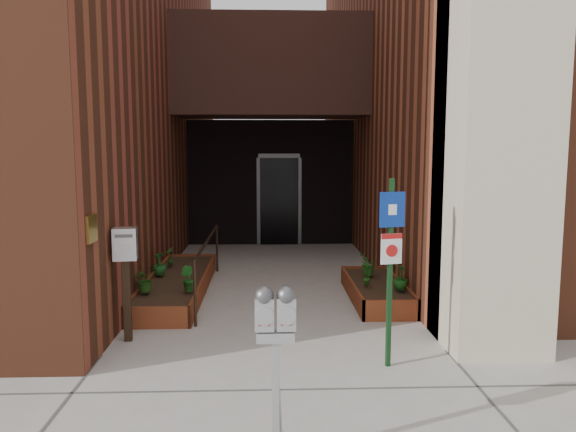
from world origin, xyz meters
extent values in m
plane|color=#9E9991|center=(0.00, 0.00, 0.00)|extent=(80.00, 80.00, 0.00)
cube|color=brown|center=(6.00, 7.15, 5.00)|extent=(8.00, 13.70, 10.00)
cube|color=beige|center=(2.55, 0.20, 2.20)|extent=(1.10, 1.20, 4.40)
cube|color=black|center=(0.00, 6.00, 4.00)|extent=(4.20, 2.00, 2.00)
cube|color=black|center=(0.00, 7.40, 1.50)|extent=(4.00, 0.30, 3.00)
cube|color=black|center=(0.20, 7.22, 1.05)|extent=(0.90, 0.06, 2.10)
cube|color=#B79338|center=(-1.99, -0.20, 1.50)|extent=(0.04, 0.30, 0.30)
cube|color=brown|center=(-1.55, 0.92, 0.15)|extent=(0.90, 0.04, 0.30)
cube|color=brown|center=(-1.55, 4.48, 0.15)|extent=(0.90, 0.04, 0.30)
cube|color=brown|center=(-1.98, 2.70, 0.15)|extent=(0.04, 3.60, 0.30)
cube|color=brown|center=(-1.12, 2.70, 0.15)|extent=(0.04, 3.60, 0.30)
cube|color=black|center=(-1.55, 2.70, 0.13)|extent=(0.82, 3.52, 0.26)
cube|color=brown|center=(1.60, 1.12, 0.15)|extent=(0.80, 0.04, 0.30)
cube|color=brown|center=(1.60, 3.28, 0.15)|extent=(0.80, 0.04, 0.30)
cube|color=brown|center=(1.22, 2.20, 0.15)|extent=(0.04, 2.20, 0.30)
cube|color=brown|center=(1.98, 2.20, 0.15)|extent=(0.04, 2.20, 0.30)
cube|color=black|center=(1.60, 2.20, 0.13)|extent=(0.72, 2.12, 0.26)
cylinder|color=black|center=(-1.05, 1.00, 0.45)|extent=(0.04, 0.04, 0.90)
cylinder|color=black|center=(-1.05, 4.30, 0.45)|extent=(0.04, 0.04, 0.90)
cylinder|color=black|center=(-1.05, 2.65, 0.88)|extent=(0.04, 3.30, 0.04)
cube|color=#AAAAAC|center=(-0.04, -2.25, 0.47)|extent=(0.06, 0.06, 0.95)
cube|color=#AAAAAC|center=(-0.04, -2.25, 0.99)|extent=(0.29, 0.12, 0.08)
cube|color=#AAAAAC|center=(-0.12, -2.25, 1.16)|extent=(0.14, 0.10, 0.25)
sphere|color=#59595B|center=(-0.12, -2.25, 1.30)|extent=(0.14, 0.14, 0.14)
cube|color=white|center=(-0.12, -2.30, 1.17)|extent=(0.09, 0.01, 0.05)
cube|color=#B21414|center=(-0.12, -2.30, 1.10)|extent=(0.09, 0.01, 0.03)
cube|color=#AAAAAC|center=(0.04, -2.25, 1.16)|extent=(0.14, 0.10, 0.25)
sphere|color=#59595B|center=(0.04, -2.25, 1.30)|extent=(0.14, 0.14, 0.14)
cube|color=white|center=(0.05, -2.30, 1.17)|extent=(0.09, 0.01, 0.05)
cube|color=#B21414|center=(0.05, -2.30, 1.10)|extent=(0.09, 0.01, 0.03)
cube|color=#133617|center=(1.22, -0.43, 1.02)|extent=(0.05, 0.05, 2.05)
cube|color=navy|center=(1.22, -0.46, 1.72)|extent=(0.28, 0.07, 0.37)
cube|color=white|center=(1.22, -0.46, 1.72)|extent=(0.09, 0.03, 0.11)
cube|color=white|center=(1.22, -0.46, 1.30)|extent=(0.23, 0.06, 0.33)
cube|color=#B21414|center=(1.22, -0.46, 1.44)|extent=(0.23, 0.06, 0.06)
cylinder|color=#B21414|center=(1.22, -0.47, 1.29)|extent=(0.13, 0.04, 0.13)
cube|color=black|center=(-1.81, 0.49, 0.51)|extent=(0.10, 0.10, 1.02)
cube|color=silver|center=(-1.81, 0.49, 1.21)|extent=(0.30, 0.24, 0.39)
cube|color=#59595B|center=(-1.80, 0.38, 1.32)|extent=(0.20, 0.03, 0.04)
cube|color=white|center=(-1.80, 0.38, 1.16)|extent=(0.22, 0.04, 0.09)
imported|color=#224F16|center=(-1.85, 1.69, 0.49)|extent=(0.47, 0.47, 0.37)
imported|color=#175016|center=(-1.25, 1.71, 0.48)|extent=(0.28, 0.28, 0.37)
imported|color=#1A5D1F|center=(-1.85, 2.76, 0.49)|extent=(0.30, 0.30, 0.38)
imported|color=#245117|center=(-1.79, 3.44, 0.47)|extent=(0.24, 0.24, 0.34)
imported|color=#185217|center=(1.85, 1.67, 0.49)|extent=(0.22, 0.22, 0.38)
imported|color=#215F1B|center=(1.41, 1.96, 0.48)|extent=(0.27, 0.27, 0.36)
imported|color=#205819|center=(1.54, 2.57, 0.48)|extent=(0.41, 0.41, 0.36)
camera|label=1|loc=(-0.09, -6.26, 2.39)|focal=35.00mm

